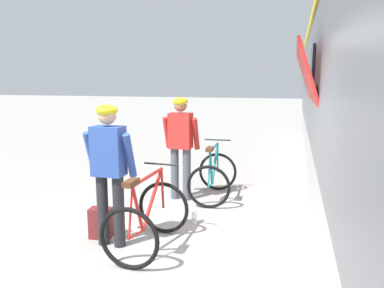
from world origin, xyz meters
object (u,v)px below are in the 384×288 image
at_px(bicycle_near_red, 148,218).
at_px(backpack_on_platform, 101,223).
at_px(cyclist_near_in_blue, 109,163).
at_px(water_bottle_near_the_bikes, 194,216).
at_px(bicycle_far_teal, 213,176).
at_px(cyclist_far_in_red, 181,139).

bearing_deg(bicycle_near_red, backpack_on_platform, 168.03).
height_order(cyclist_near_in_blue, bicycle_near_red, cyclist_near_in_blue).
bearing_deg(water_bottle_near_the_bikes, cyclist_near_in_blue, -130.14).
distance_m(bicycle_near_red, water_bottle_near_the_bikes, 1.05).
bearing_deg(bicycle_near_red, bicycle_far_teal, 80.84).
xyz_separation_m(cyclist_far_in_red, backpack_on_platform, (-0.53, -1.81, -0.85)).
distance_m(bicycle_far_teal, backpack_on_platform, 2.26).
height_order(bicycle_near_red, bicycle_far_teal, same).
height_order(cyclist_far_in_red, water_bottle_near_the_bikes, cyclist_far_in_red).
bearing_deg(bicycle_near_red, cyclist_far_in_red, 95.73).
distance_m(cyclist_near_in_blue, bicycle_near_red, 0.81).
height_order(bicycle_near_red, backpack_on_platform, bicycle_near_red).
xyz_separation_m(cyclist_near_in_blue, bicycle_near_red, (0.49, 0.00, -0.65)).
bearing_deg(cyclist_far_in_red, bicycle_near_red, -84.27).
distance_m(cyclist_far_in_red, water_bottle_near_the_bikes, 1.48).
relative_size(cyclist_near_in_blue, bicycle_near_red, 1.62).
distance_m(cyclist_near_in_blue, backpack_on_platform, 0.90).
height_order(cyclist_near_in_blue, bicycle_far_teal, cyclist_near_in_blue).
bearing_deg(cyclist_near_in_blue, bicycle_near_red, 0.23).
height_order(cyclist_near_in_blue, backpack_on_platform, cyclist_near_in_blue).
distance_m(cyclist_far_in_red, backpack_on_platform, 2.07).
bearing_deg(bicycle_far_teal, water_bottle_near_the_bikes, -91.11).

